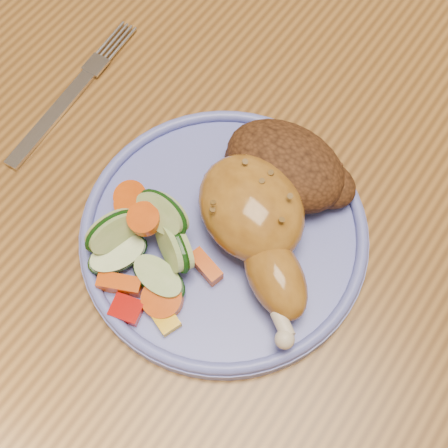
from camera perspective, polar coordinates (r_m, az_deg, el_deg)
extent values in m
plane|color=brown|center=(1.28, 4.56, -11.70)|extent=(4.00, 4.00, 0.00)
cube|color=brown|center=(0.60, 9.59, 5.02)|extent=(0.90, 1.40, 0.04)
cylinder|color=#4C2D16|center=(1.07, -14.95, -19.09)|extent=(0.04, 0.04, 0.41)
cylinder|color=#4C2D16|center=(1.26, 7.67, 8.89)|extent=(0.04, 0.04, 0.41)
cylinder|color=#4C2D16|center=(1.49, 15.39, 18.06)|extent=(0.04, 0.04, 0.41)
cylinder|color=#606AC8|center=(0.53, 0.00, -0.97)|extent=(0.24, 0.24, 0.01)
torus|color=#606AC8|center=(0.52, 0.00, -0.47)|extent=(0.24, 0.24, 0.01)
ellipsoid|color=#A96E23|center=(0.51, 2.51, 1.51)|extent=(0.13, 0.12, 0.05)
ellipsoid|color=#A96E23|center=(0.49, 4.71, -4.70)|extent=(0.09, 0.08, 0.04)
sphere|color=beige|center=(0.48, 5.57, -10.45)|extent=(0.02, 0.02, 0.02)
ellipsoid|color=#492712|center=(0.53, 5.61, 5.35)|extent=(0.11, 0.08, 0.05)
ellipsoid|color=#492712|center=(0.54, 9.28, 3.66)|extent=(0.05, 0.04, 0.03)
ellipsoid|color=#492712|center=(0.55, 2.33, 5.92)|extent=(0.05, 0.04, 0.02)
cube|color=#A50A05|center=(0.50, -8.89, -7.72)|extent=(0.03, 0.03, 0.01)
cube|color=#E5A507|center=(0.50, -5.32, -8.77)|extent=(0.02, 0.02, 0.01)
cylinder|color=#E24D07|center=(0.54, -8.44, 1.71)|extent=(0.03, 0.03, 0.02)
cube|color=#E24D07|center=(0.51, -9.52, -5.44)|extent=(0.04, 0.03, 0.01)
cube|color=#E24D07|center=(0.51, -1.68, -3.91)|extent=(0.03, 0.02, 0.01)
cylinder|color=#E24D07|center=(0.50, -5.65, -6.83)|extent=(0.03, 0.03, 0.02)
cylinder|color=#E24D07|center=(0.50, -7.30, 0.46)|extent=(0.03, 0.03, 0.02)
cylinder|color=#E24D07|center=(0.54, -8.49, 2.37)|extent=(0.03, 0.03, 0.02)
cylinder|color=#B4C983|center=(0.51, -9.70, -2.76)|extent=(0.06, 0.06, 0.03)
cylinder|color=#B4C983|center=(0.51, -10.10, -0.65)|extent=(0.05, 0.05, 0.05)
cylinder|color=#B4C983|center=(0.50, -4.58, -1.95)|extent=(0.05, 0.05, 0.05)
cylinder|color=#B4C983|center=(0.50, -5.97, -4.93)|extent=(0.05, 0.05, 0.02)
cylinder|color=#B4C983|center=(0.50, -5.63, 1.04)|extent=(0.05, 0.05, 0.04)
cube|color=silver|center=(0.62, -15.41, 9.46)|extent=(0.02, 0.13, 0.00)
cube|color=silver|center=(0.64, -11.65, 14.06)|extent=(0.02, 0.07, 0.00)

